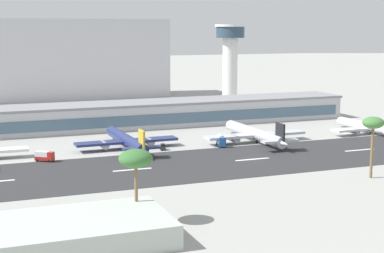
# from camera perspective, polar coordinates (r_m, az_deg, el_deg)

# --- Properties ---
(ground_plane) EXTENTS (1400.00, 1400.00, 0.00)m
(ground_plane) POSITION_cam_1_polar(r_m,az_deg,el_deg) (198.22, 5.77, -3.09)
(ground_plane) COLOR #9E9E99
(runway_strip) EXTENTS (800.00, 43.21, 0.08)m
(runway_strip) POSITION_cam_1_polar(r_m,az_deg,el_deg) (198.09, 5.79, -3.09)
(runway_strip) COLOR #2D2D30
(runway_strip) RESTS_ON ground_plane
(runway_centreline_dash_3) EXTENTS (12.00, 1.20, 0.01)m
(runway_centreline_dash_3) POSITION_cam_1_polar(r_m,az_deg,el_deg) (183.71, -5.61, -4.05)
(runway_centreline_dash_3) COLOR white
(runway_centreline_dash_3) RESTS_ON runway_strip
(runway_centreline_dash_4) EXTENTS (12.00, 1.20, 0.01)m
(runway_centreline_dash_4) POSITION_cam_1_polar(r_m,az_deg,el_deg) (197.91, 5.69, -3.08)
(runway_centreline_dash_4) COLOR white
(runway_centreline_dash_4) RESTS_ON runway_strip
(runway_centreline_dash_5) EXTENTS (12.00, 1.20, 0.01)m
(runway_centreline_dash_5) POSITION_cam_1_polar(r_m,az_deg,el_deg) (219.58, 15.47, -2.14)
(runway_centreline_dash_5) COLOR white
(runway_centreline_dash_5) RESTS_ON runway_strip
(terminal_building) EXTENTS (179.79, 22.50, 10.71)m
(terminal_building) POSITION_cam_1_polar(r_m,az_deg,el_deg) (263.60, -3.77, 1.22)
(terminal_building) COLOR #B7BABC
(terminal_building) RESTS_ON ground_plane
(control_tower) EXTENTS (16.30, 16.30, 43.85)m
(control_tower) POSITION_cam_1_polar(r_m,az_deg,el_deg) (325.75, 3.60, 6.68)
(control_tower) COLOR silver
(control_tower) RESTS_ON ground_plane
(distant_hotel_block) EXTENTS (129.88, 33.70, 47.27)m
(distant_hotel_block) POSITION_cam_1_polar(r_m,az_deg,el_deg) (374.53, -12.41, 6.23)
(distant_hotel_block) COLOR #BCBCC1
(distant_hotel_block) RESTS_ON ground_plane
(airliner_gold_tail_gate_1) EXTENTS (36.76, 45.05, 9.40)m
(airliner_gold_tail_gate_1) POSITION_cam_1_polar(r_m,az_deg,el_deg) (214.06, -6.08, -1.35)
(airliner_gold_tail_gate_1) COLOR navy
(airliner_gold_tail_gate_1) RESTS_ON ground_plane
(airliner_black_tail_gate_2) EXTENTS (39.67, 47.05, 9.82)m
(airliner_black_tail_gate_2) POSITION_cam_1_polar(r_m,az_deg,el_deg) (226.26, 6.09, -0.74)
(airliner_black_tail_gate_2) COLOR silver
(airliner_black_tail_gate_2) RESTS_ON ground_plane
(airliner_red_tail_gate_3) EXTENTS (35.01, 39.86, 8.32)m
(airliner_red_tail_gate_3) POSITION_cam_1_polar(r_m,az_deg,el_deg) (253.76, 16.48, -0.09)
(airliner_red_tail_gate_3) COLOR white
(airliner_red_tail_gate_3) RESTS_ON ground_plane
(service_box_truck_0) EXTENTS (6.27, 5.47, 3.25)m
(service_box_truck_0) POSITION_cam_1_polar(r_m,az_deg,el_deg) (199.41, -13.68, -2.71)
(service_box_truck_0) COLOR #B2231E
(service_box_truck_0) RESTS_ON ground_plane
(service_baggage_tug_1) EXTENTS (2.41, 3.45, 2.20)m
(service_baggage_tug_1) POSITION_cam_1_polar(r_m,az_deg,el_deg) (212.10, -2.75, -1.94)
(service_baggage_tug_1) COLOR #2D3338
(service_baggage_tug_1) RESTS_ON ground_plane
(service_fuel_truck_2) EXTENTS (4.91, 8.89, 3.95)m
(service_fuel_truck_2) POSITION_cam_1_polar(r_m,az_deg,el_deg) (219.10, 2.76, -1.32)
(service_fuel_truck_2) COLOR #23569E
(service_fuel_truck_2) RESTS_ON ground_plane
(palm_tree_1) EXTENTS (6.15, 6.15, 17.62)m
(palm_tree_1) POSITION_cam_1_polar(r_m,az_deg,el_deg) (177.68, 16.66, 0.16)
(palm_tree_1) COLOR brown
(palm_tree_1) RESTS_ON ground_plane
(palm_tree_2) EXTENTS (7.40, 7.40, 16.58)m
(palm_tree_2) POSITION_cam_1_polar(r_m,az_deg,el_deg) (131.08, -5.31, -3.12)
(palm_tree_2) COLOR brown
(palm_tree_2) RESTS_ON ground_plane
(foreground_hangar) EXTENTS (36.60, 22.50, 5.02)m
(foreground_hangar) POSITION_cam_1_polar(r_m,az_deg,el_deg) (123.81, -10.74, -9.66)
(foreground_hangar) COLOR #B2BCB2
(foreground_hangar) RESTS_ON ground_plane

